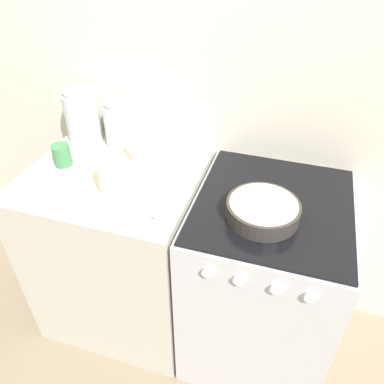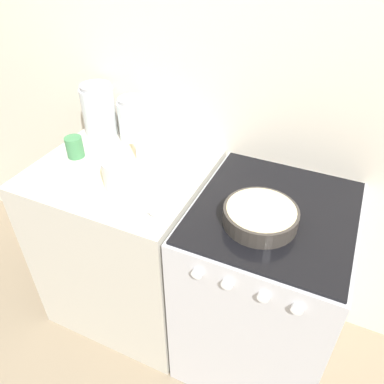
% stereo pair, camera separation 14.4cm
% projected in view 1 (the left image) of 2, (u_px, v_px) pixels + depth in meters
% --- Properties ---
extents(ground_plane, '(12.00, 12.00, 0.00)m').
position_uv_depth(ground_plane, '(173.00, 378.00, 1.85)').
color(ground_plane, gray).
extents(wall_back, '(4.51, 0.05, 2.40)m').
position_uv_depth(wall_back, '(219.00, 92.00, 1.66)').
color(wall_back, beige).
rests_on(wall_back, ground_plane).
extents(countertop_cabinet, '(0.76, 0.69, 0.93)m').
position_uv_depth(countertop_cabinet, '(124.00, 247.00, 1.92)').
color(countertop_cabinet, beige).
rests_on(countertop_cabinet, ground_plane).
extents(stove, '(0.63, 0.70, 0.93)m').
position_uv_depth(stove, '(261.00, 280.00, 1.75)').
color(stove, silver).
rests_on(stove, ground_plane).
extents(mixing_bowl, '(0.24, 0.24, 0.28)m').
position_uv_depth(mixing_bowl, '(127.00, 173.00, 1.50)').
color(mixing_bowl, white).
rests_on(mixing_bowl, countertop_cabinet).
extents(baking_pan, '(0.27, 0.27, 0.07)m').
position_uv_depth(baking_pan, '(263.00, 210.00, 1.38)').
color(baking_pan, '#38332D').
rests_on(baking_pan, stove).
extents(storage_jar_left, '(0.16, 0.16, 0.26)m').
position_uv_depth(storage_jar_left, '(83.00, 118.00, 1.82)').
color(storage_jar_left, silver).
rests_on(storage_jar_left, countertop_cabinet).
extents(storage_jar_middle, '(0.14, 0.14, 0.22)m').
position_uv_depth(storage_jar_middle, '(119.00, 127.00, 1.78)').
color(storage_jar_middle, silver).
rests_on(storage_jar_middle, countertop_cabinet).
extents(tin_can, '(0.08, 0.08, 0.10)m').
position_uv_depth(tin_can, '(62.00, 155.00, 1.66)').
color(tin_can, '#3F7F4C').
rests_on(tin_can, countertop_cabinet).
extents(recipe_page, '(0.25, 0.28, 0.01)m').
position_uv_depth(recipe_page, '(101.00, 195.00, 1.51)').
color(recipe_page, beige).
rests_on(recipe_page, countertop_cabinet).
extents(measuring_spoon, '(0.12, 0.04, 0.04)m').
position_uv_depth(measuring_spoon, '(153.00, 214.00, 1.39)').
color(measuring_spoon, white).
rests_on(measuring_spoon, countertop_cabinet).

